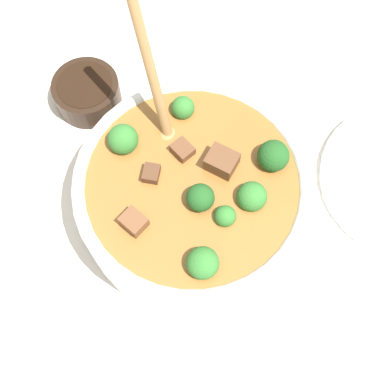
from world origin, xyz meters
name	(u,v)px	position (x,y,z in m)	size (l,w,h in m)	color
ground_plane	(192,210)	(0.00, 0.00, 0.00)	(4.00, 4.00, 0.00)	silver
stew_bowl	(192,194)	(0.00, 0.00, 0.06)	(0.28, 0.29, 0.26)	white
condiment_bowl	(87,92)	(-0.03, -0.22, 0.02)	(0.09, 0.09, 0.04)	black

